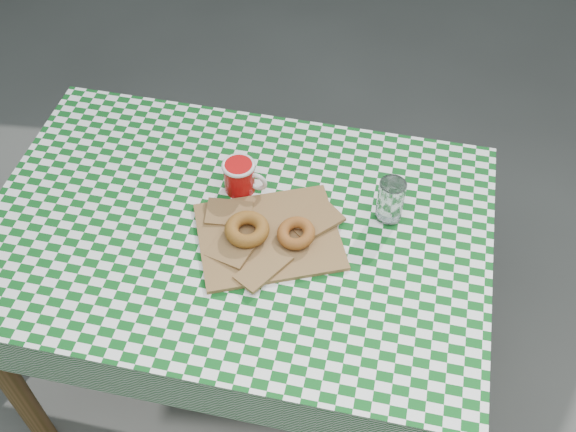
% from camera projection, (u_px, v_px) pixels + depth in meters
% --- Properties ---
extents(ground, '(60.00, 60.00, 0.00)m').
position_uv_depth(ground, '(276.00, 330.00, 2.31)').
color(ground, '#484743').
rests_on(ground, ground).
extents(table, '(1.29, 0.93, 0.75)m').
position_uv_depth(table, '(243.00, 312.00, 1.92)').
color(table, brown).
rests_on(table, ground).
extents(tablecloth, '(1.31, 0.96, 0.01)m').
position_uv_depth(tablecloth, '(235.00, 228.00, 1.63)').
color(tablecloth, '#0C4F18').
rests_on(tablecloth, table).
extents(paper_bag, '(0.39, 0.35, 0.02)m').
position_uv_depth(paper_bag, '(269.00, 235.00, 1.60)').
color(paper_bag, olive).
rests_on(paper_bag, tablecloth).
extents(bagel_front, '(0.12, 0.12, 0.03)m').
position_uv_depth(bagel_front, '(247.00, 229.00, 1.58)').
color(bagel_front, '#8D5F1D').
rests_on(bagel_front, paper_bag).
extents(bagel_back, '(0.13, 0.13, 0.03)m').
position_uv_depth(bagel_back, '(296.00, 233.00, 1.58)').
color(bagel_back, brown).
rests_on(bagel_back, paper_bag).
extents(coffee_mug, '(0.19, 0.19, 0.09)m').
position_uv_depth(coffee_mug, '(239.00, 177.00, 1.68)').
color(coffee_mug, '#AF0B0B').
rests_on(coffee_mug, tablecloth).
extents(drinking_glass, '(0.07, 0.07, 0.12)m').
position_uv_depth(drinking_glass, '(390.00, 201.00, 1.61)').
color(drinking_glass, silver).
rests_on(drinking_glass, tablecloth).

